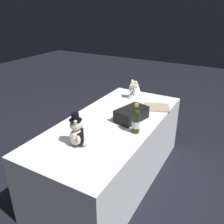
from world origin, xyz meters
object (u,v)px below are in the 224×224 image
at_px(teddy_bear_bride, 135,90).
at_px(signing_pen, 78,126).
at_px(gift_case_black, 131,114).
at_px(guestbook, 156,107).
at_px(champagne_bottle, 136,120).
at_px(teddy_bear_groom, 78,133).

xyz_separation_m(teddy_bear_bride, signing_pen, (-0.96, 0.16, -0.10)).
xyz_separation_m(gift_case_black, guestbook, (0.42, -0.12, -0.05)).
height_order(teddy_bear_bride, champagne_bottle, champagne_bottle).
height_order(teddy_bear_bride, gift_case_black, teddy_bear_bride).
xyz_separation_m(teddy_bear_bride, guestbook, (-0.17, -0.35, -0.10)).
height_order(champagne_bottle, guestbook, champagne_bottle).
height_order(teddy_bear_groom, signing_pen, teddy_bear_groom).
height_order(champagne_bottle, gift_case_black, champagne_bottle).
distance_m(champagne_bottle, gift_case_black, 0.27).
bearing_deg(teddy_bear_groom, teddy_bear_bride, 2.14).
distance_m(teddy_bear_bride, guestbook, 0.40).
distance_m(signing_pen, guestbook, 0.94).
distance_m(teddy_bear_groom, champagne_bottle, 0.55).
relative_size(teddy_bear_bride, gift_case_black, 0.62).
bearing_deg(teddy_bear_bride, guestbook, -115.80).
distance_m(champagne_bottle, signing_pen, 0.57).
relative_size(gift_case_black, guestbook, 1.31).
relative_size(teddy_bear_groom, signing_pen, 2.22).
bearing_deg(teddy_bear_bride, champagne_bottle, -154.76).
xyz_separation_m(teddy_bear_groom, teddy_bear_bride, (1.24, 0.05, -0.01)).
bearing_deg(teddy_bear_groom, champagne_bottle, -37.59).
bearing_deg(teddy_bear_groom, signing_pen, 36.67).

